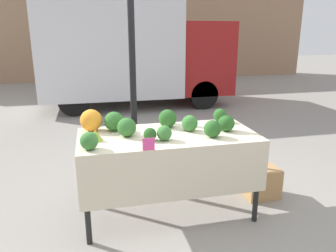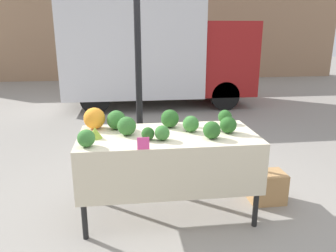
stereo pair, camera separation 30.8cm
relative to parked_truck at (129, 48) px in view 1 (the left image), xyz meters
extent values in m
plane|color=gray|center=(-0.27, -5.25, -1.39)|extent=(40.00, 40.00, 0.00)
cube|color=#9E7A5B|center=(-0.27, 4.78, 0.97)|extent=(16.00, 0.60, 4.72)
cylinder|color=black|center=(-0.51, -4.63, -0.05)|extent=(0.07, 0.07, 2.69)
cube|color=silver|center=(-0.47, 0.00, 0.09)|extent=(3.17, 2.13, 2.36)
cube|color=maroon|center=(1.75, 0.00, -0.24)|extent=(1.28, 1.96, 1.70)
cylinder|color=black|center=(1.62, -0.87, -1.06)|extent=(0.67, 0.22, 0.67)
cylinder|color=black|center=(1.62, 0.87, -1.06)|extent=(0.67, 0.22, 0.67)
cylinder|color=black|center=(-1.34, -0.87, -1.06)|extent=(0.67, 0.22, 0.67)
cylinder|color=black|center=(-1.34, 0.87, -1.06)|extent=(0.67, 0.22, 0.67)
cube|color=beige|center=(-0.27, -5.25, -0.57)|extent=(1.68, 0.81, 0.03)
cube|color=beige|center=(-0.27, -5.65, -0.82)|extent=(1.68, 0.01, 0.46)
cylinder|color=black|center=(-1.05, -5.59, -0.99)|extent=(0.05, 0.05, 0.81)
cylinder|color=black|center=(0.51, -5.59, -0.99)|extent=(0.05, 0.05, 0.81)
cylinder|color=black|center=(-1.05, -4.91, -0.99)|extent=(0.05, 0.05, 0.81)
cylinder|color=black|center=(0.51, -4.91, -0.99)|extent=(0.05, 0.05, 0.81)
sphere|color=orange|center=(-0.97, -4.97, -0.45)|extent=(0.21, 0.21, 0.21)
cone|color=#93B238|center=(-0.94, -5.29, -0.50)|extent=(0.13, 0.13, 0.10)
sphere|color=#285B23|center=(-0.22, -5.02, -0.46)|extent=(0.18, 0.18, 0.18)
sphere|color=#285B23|center=(0.31, -5.28, -0.48)|extent=(0.16, 0.16, 0.16)
sphere|color=#387533|center=(-0.99, -5.51, -0.48)|extent=(0.15, 0.15, 0.15)
sphere|color=#336B2D|center=(-0.76, -5.02, -0.46)|extent=(0.19, 0.19, 0.19)
sphere|color=#336B2D|center=(-0.65, -5.23, -0.47)|extent=(0.18, 0.18, 0.18)
sphere|color=#285B23|center=(0.38, -4.95, -0.48)|extent=(0.14, 0.14, 0.14)
sphere|color=#23511E|center=(-0.47, -5.40, -0.50)|extent=(0.12, 0.12, 0.12)
sphere|color=#387533|center=(-0.34, -5.42, -0.49)|extent=(0.14, 0.14, 0.14)
sphere|color=#285B23|center=(0.11, -5.43, -0.48)|extent=(0.16, 0.16, 0.16)
sphere|color=#387533|center=(-0.04, -5.20, -0.48)|extent=(0.16, 0.16, 0.16)
cube|color=#EF4793|center=(-0.52, -5.64, -0.50)|extent=(0.10, 0.01, 0.10)
cube|color=tan|center=(0.82, -5.16, -1.22)|extent=(0.36, 0.27, 0.33)
camera|label=1|loc=(-0.95, -8.13, 0.38)|focal=35.00mm
camera|label=2|loc=(-0.64, -8.19, 0.38)|focal=35.00mm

